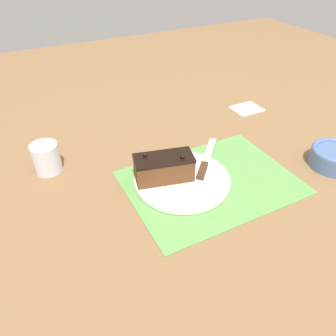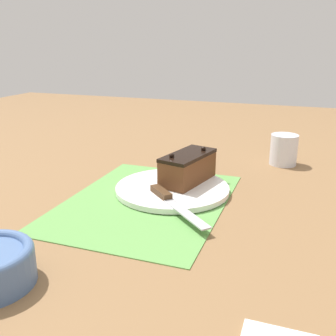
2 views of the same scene
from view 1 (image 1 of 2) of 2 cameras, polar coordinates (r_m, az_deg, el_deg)
ground_plane at (r=0.92m, az=7.48°, el=-2.49°), size 3.00×3.00×0.00m
placemat_woven at (r=0.92m, az=7.49°, el=-2.39°), size 0.46×0.34×0.00m
cake_plate at (r=0.91m, az=2.48°, el=-2.04°), size 0.27×0.27×0.01m
chocolate_cake at (r=0.88m, az=-0.73°, el=0.08°), size 0.17×0.11×0.08m
serving_knife at (r=0.95m, az=6.44°, el=0.77°), size 0.17×0.18×0.01m
drinking_glass at (r=0.99m, az=-20.42°, el=1.65°), size 0.08×0.08×0.09m
small_bowl at (r=1.08m, az=26.94°, el=1.78°), size 0.13×0.13×0.06m
folded_napkin at (r=1.33m, az=13.56°, el=10.08°), size 0.11×0.09×0.01m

